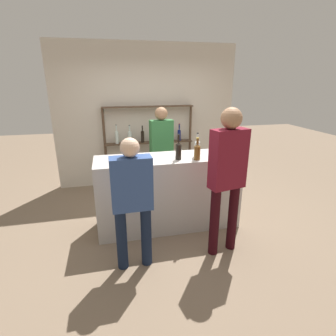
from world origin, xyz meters
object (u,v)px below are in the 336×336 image
object	(u,v)px
counter_bottle_0	(197,151)
counter_bottle_1	(197,147)
server_behind_counter	(161,146)
customer_right	(227,171)
wine_glass	(179,148)
counter_bottle_3	(178,150)
customer_left	(132,196)
counter_bottle_2	(213,147)

from	to	relation	value
counter_bottle_0	counter_bottle_1	world-z (taller)	counter_bottle_1
counter_bottle_1	server_behind_counter	bearing A→B (deg)	106.94
counter_bottle_0	customer_right	size ratio (longest dim) A/B	0.17
wine_glass	server_behind_counter	world-z (taller)	server_behind_counter
counter_bottle_3	customer_left	size ratio (longest dim) A/B	0.22
counter_bottle_3	server_behind_counter	distance (m)	1.12
wine_glass	customer_right	size ratio (longest dim) A/B	0.10
customer_right	customer_left	distance (m)	1.14
wine_glass	customer_left	xyz separation A→B (m)	(-0.75, -0.82, -0.30)
customer_right	counter_bottle_0	bearing A→B (deg)	5.65
counter_bottle_2	server_behind_counter	size ratio (longest dim) A/B	0.20
server_behind_counter	customer_left	world-z (taller)	server_behind_counter
counter_bottle_0	wine_glass	xyz separation A→B (m)	(-0.20, 0.21, 0.01)
counter_bottle_3	customer_left	world-z (taller)	customer_left
counter_bottle_0	counter_bottle_1	distance (m)	0.16
counter_bottle_1	counter_bottle_3	size ratio (longest dim) A/B	0.97
customer_right	server_behind_counter	xyz separation A→B (m)	(-0.43, 1.74, -0.09)
customer_right	customer_left	bearing A→B (deg)	80.56
customer_right	customer_left	size ratio (longest dim) A/B	1.18
counter_bottle_2	wine_glass	world-z (taller)	counter_bottle_2
customer_left	counter_bottle_3	bearing A→B (deg)	-46.79
wine_glass	server_behind_counter	size ratio (longest dim) A/B	0.10
counter_bottle_3	server_behind_counter	size ratio (longest dim) A/B	0.21
server_behind_counter	customer_left	xyz separation A→B (m)	(-0.69, -1.78, -0.10)
customer_right	server_behind_counter	distance (m)	1.80
counter_bottle_0	counter_bottle_1	size ratio (longest dim) A/B	0.90
wine_glass	customer_left	world-z (taller)	customer_left
counter_bottle_3	customer_right	xyz separation A→B (m)	(0.42, -0.64, -0.11)
server_behind_counter	wine_glass	bearing A→B (deg)	-2.15
counter_bottle_1	counter_bottle_2	xyz separation A→B (m)	(0.25, 0.02, -0.01)
counter_bottle_1	wine_glass	world-z (taller)	counter_bottle_1
counter_bottle_0	counter_bottle_2	size ratio (longest dim) A/B	0.93
counter_bottle_0	wine_glass	world-z (taller)	counter_bottle_0
counter_bottle_0	customer_left	xyz separation A→B (m)	(-0.95, -0.62, -0.29)
customer_right	wine_glass	bearing A→B (deg)	14.44
counter_bottle_0	counter_bottle_3	bearing A→B (deg)	164.94
counter_bottle_0	server_behind_counter	xyz separation A→B (m)	(-0.26, 1.16, -0.19)
counter_bottle_0	counter_bottle_3	world-z (taller)	counter_bottle_3
counter_bottle_2	customer_left	bearing A→B (deg)	-147.63
server_behind_counter	counter_bottle_3	bearing A→B (deg)	-4.79
counter_bottle_2	counter_bottle_3	xyz separation A→B (m)	(-0.55, -0.11, 0.01)
counter_bottle_2	counter_bottle_3	bearing A→B (deg)	-168.60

